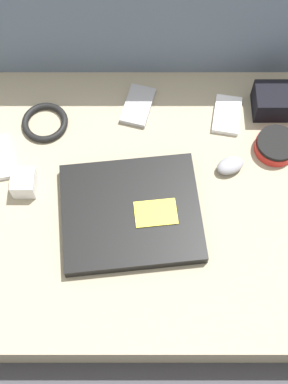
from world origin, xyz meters
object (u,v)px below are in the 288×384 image
(phone_silver, at_px, (138,106))
(phone_black, at_px, (227,115))
(camera_pouch, at_px, (280,102))
(computer_mouse, at_px, (230,166))
(charger_brick, at_px, (24,182))
(laptop, at_px, (131,213))
(speaker_puck, at_px, (276,146))

(phone_silver, distance_m, phone_black, 0.21)
(camera_pouch, bearing_deg, phone_black, -170.01)
(computer_mouse, distance_m, camera_pouch, 0.21)
(computer_mouse, xyz_separation_m, camera_pouch, (0.13, 0.16, 0.02))
(phone_black, height_order, charger_brick, charger_brick)
(phone_silver, distance_m, charger_brick, 0.33)
(laptop, height_order, speaker_puck, speaker_puck)
(laptop, height_order, computer_mouse, laptop)
(laptop, relative_size, computer_mouse, 4.29)
(computer_mouse, distance_m, speaker_puck, 0.12)
(laptop, height_order, camera_pouch, camera_pouch)
(computer_mouse, height_order, camera_pouch, camera_pouch)
(speaker_puck, height_order, phone_silver, speaker_puck)
(laptop, xyz_separation_m, speaker_puck, (0.33, 0.17, 0.00))
(laptop, distance_m, charger_brick, 0.25)
(charger_brick, bearing_deg, phone_black, 22.37)
(phone_black, distance_m, charger_brick, 0.50)
(phone_black, bearing_deg, charger_brick, -147.82)
(laptop, xyz_separation_m, phone_black, (0.23, 0.26, -0.01))
(phone_silver, relative_size, camera_pouch, 0.99)
(speaker_puck, xyz_separation_m, camera_pouch, (0.02, 0.11, 0.01))
(phone_black, bearing_deg, speaker_puck, -30.93)
(phone_silver, relative_size, charger_brick, 2.17)
(camera_pouch, bearing_deg, computer_mouse, -127.72)
(speaker_puck, height_order, camera_pouch, camera_pouch)
(speaker_puck, bearing_deg, laptop, -153.17)
(speaker_puck, xyz_separation_m, charger_brick, (-0.57, -0.10, 0.01))
(camera_pouch, bearing_deg, speaker_puck, -98.94)
(phone_black, relative_size, camera_pouch, 0.91)
(laptop, xyz_separation_m, computer_mouse, (0.22, 0.12, 0.00))
(computer_mouse, relative_size, phone_black, 0.66)
(laptop, bearing_deg, phone_silver, 81.22)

